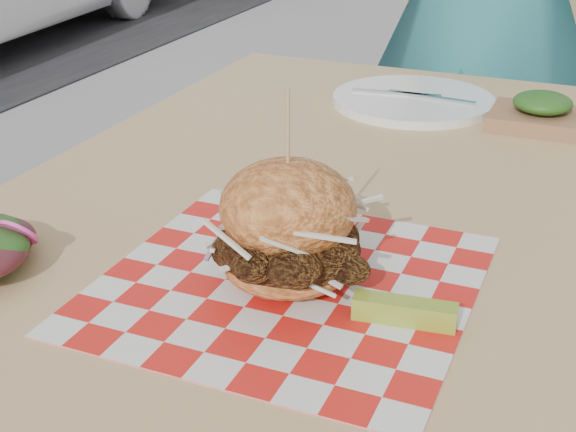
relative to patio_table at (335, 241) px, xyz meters
name	(u,v)px	position (x,y,z in m)	size (l,w,h in m)	color
patio_table	(335,241)	(0.00, 0.00, 0.00)	(0.80, 1.20, 0.75)	tan
patio_chair	(472,110)	(0.00, 1.01, -0.12)	(0.44, 0.45, 0.95)	tan
paper_liner	(288,283)	(0.04, -0.25, 0.08)	(0.36, 0.36, 0.00)	red
sandwich	(288,232)	(0.04, -0.25, 0.14)	(0.18, 0.18, 0.20)	orange
pickle_spear	(405,311)	(0.16, -0.28, 0.09)	(0.10, 0.02, 0.02)	#A8B133
place_setting	(413,100)	(0.00, 0.38, 0.09)	(0.27, 0.27, 0.02)	white
kraft_tray	(541,113)	(0.21, 0.34, 0.10)	(0.15, 0.12, 0.06)	#8B603F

